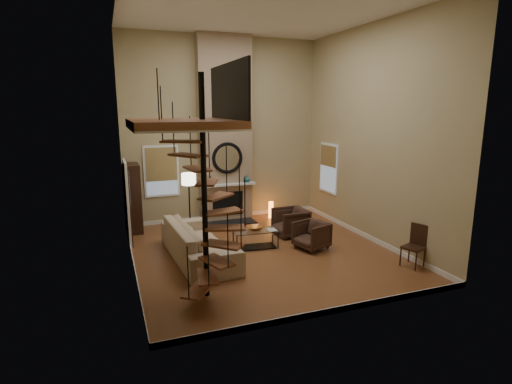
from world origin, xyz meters
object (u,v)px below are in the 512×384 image
object	(u,v)px
coffee_table	(255,237)
accent_lamp	(271,210)
hutch	(133,198)
side_chair	(416,243)
armchair_near	(293,222)
sofa	(198,242)
armchair_far	(313,235)
floor_lamp	(189,184)

from	to	relation	value
coffee_table	accent_lamp	xyz separation A→B (m)	(1.43, 2.44, -0.03)
hutch	coffee_table	bearing A→B (deg)	-42.52
side_chair	armchair_near	bearing A→B (deg)	117.73
sofa	armchair_near	distance (m)	2.94
armchair_far	accent_lamp	size ratio (longest dim) A/B	1.36
floor_lamp	side_chair	xyz separation A→B (m)	(4.19, -3.96, -0.89)
sofa	side_chair	bearing A→B (deg)	-119.45
sofa	side_chair	size ratio (longest dim) A/B	3.19
armchair_far	accent_lamp	bearing A→B (deg)	160.81
sofa	floor_lamp	world-z (taller)	floor_lamp
hutch	armchair_far	xyz separation A→B (m)	(4.05, -3.03, -0.60)
accent_lamp	side_chair	xyz separation A→B (m)	(1.46, -4.76, 0.28)
coffee_table	floor_lamp	bearing A→B (deg)	128.46
armchair_near	armchair_far	size ratio (longest dim) A/B	1.16
hutch	side_chair	world-z (taller)	hutch
armchair_near	armchair_far	xyz separation A→B (m)	(-0.00, -1.17, 0.00)
armchair_near	accent_lamp	world-z (taller)	armchair_near
hutch	coffee_table	world-z (taller)	hutch
floor_lamp	accent_lamp	distance (m)	3.07
floor_lamp	accent_lamp	bearing A→B (deg)	16.26
armchair_far	coffee_table	xyz separation A→B (m)	(-1.33, 0.53, -0.07)
hutch	armchair_far	distance (m)	5.09
hutch	sofa	size ratio (longest dim) A/B	0.65
hutch	armchair_near	bearing A→B (deg)	-24.67
floor_lamp	accent_lamp	size ratio (longest dim) A/B	3.17
hutch	side_chair	size ratio (longest dim) A/B	2.09
hutch	side_chair	distance (m)	7.39
hutch	armchair_near	distance (m)	4.50
hutch	armchair_near	xyz separation A→B (m)	(4.05, -1.86, -0.60)
accent_lamp	side_chair	distance (m)	4.98
hutch	coffee_table	size ratio (longest dim) A/B	1.71
armchair_near	floor_lamp	bearing A→B (deg)	-111.89
sofa	accent_lamp	distance (m)	3.93
floor_lamp	coffee_table	bearing A→B (deg)	-51.54
sofa	floor_lamp	bearing A→B (deg)	-9.31
floor_lamp	side_chair	size ratio (longest dim) A/B	1.85
coffee_table	floor_lamp	size ratio (longest dim) A/B	0.66
hutch	armchair_far	size ratio (longest dim) A/B	2.62
armchair_far	coffee_table	world-z (taller)	armchair_far
armchair_far	floor_lamp	distance (m)	3.58
sofa	armchair_near	world-z (taller)	sofa
sofa	coffee_table	world-z (taller)	sofa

